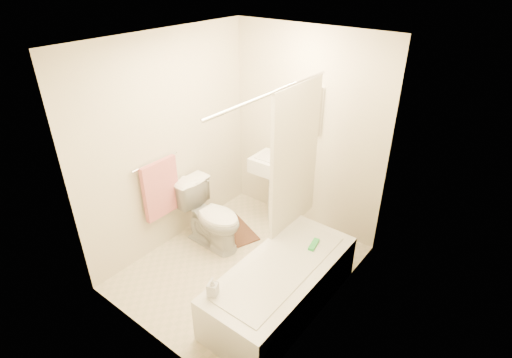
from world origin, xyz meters
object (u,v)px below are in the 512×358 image
Objects in this scene: toilet at (212,216)px; soap_bottle at (213,287)px; sink at (274,187)px; bathtub at (281,285)px; bath_mat at (231,232)px.

soap_bottle is (0.92, -0.95, 0.18)m from toilet.
sink is (0.28, 0.83, 0.10)m from toilet.
bathtub is at bearing 68.27° from soap_bottle.
toilet is 1.33m from soap_bottle.
bath_mat is (-1.15, 0.57, -0.22)m from bathtub.
bath_mat is (0.03, 0.28, -0.37)m from toilet.
bath_mat is 3.38× the size of soap_bottle.
bathtub reaches higher than bath_mat.
sink is at bearing 109.75° from soap_bottle.
toilet is 0.88m from sink.
toilet is 0.47× the size of bathtub.
bathtub is at bearing -102.55° from toilet.
toilet is 0.47m from bath_mat.
bath_mat is at bearing 125.96° from soap_bottle.
soap_bottle is at bearing -71.73° from sink.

